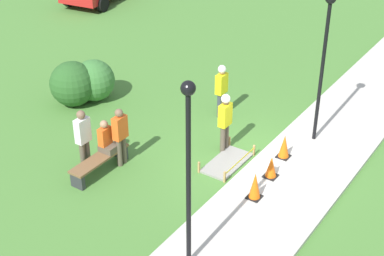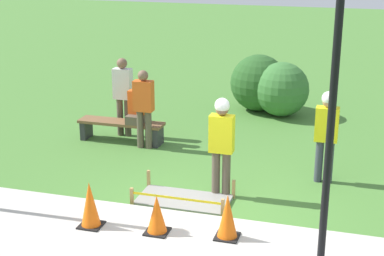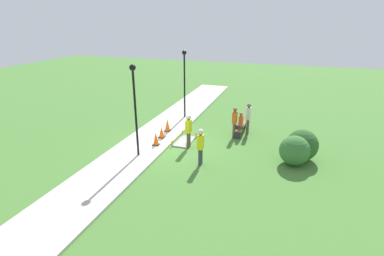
{
  "view_description": "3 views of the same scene",
  "coord_description": "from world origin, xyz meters",
  "views": [
    {
      "loc": [
        -11.88,
        -6.03,
        8.72
      ],
      "look_at": [
        -0.69,
        1.57,
        0.82
      ],
      "focal_mm": 55.0,
      "sensor_mm": 36.0,
      "label": 1
    },
    {
      "loc": [
        2.1,
        -7.99,
        4.21
      ],
      "look_at": [
        -0.83,
        1.94,
        0.83
      ],
      "focal_mm": 55.0,
      "sensor_mm": 36.0,
      "label": 2
    },
    {
      "loc": [
        13.01,
        5.5,
        6.17
      ],
      "look_at": [
        -0.32,
        1.03,
        0.93
      ],
      "focal_mm": 28.0,
      "sensor_mm": 36.0,
      "label": 3
    }
  ],
  "objects": [
    {
      "name": "shrub_rounded_mid",
      "position": [
        -0.36,
        6.28,
        0.71
      ],
      "size": [
        1.42,
        1.42,
        1.42
      ],
      "color": "#285623",
      "rests_on": "ground_plane"
    },
    {
      "name": "bystander_in_gray_shirt",
      "position": [
        -2.84,
        3.46,
        0.99
      ],
      "size": [
        0.4,
        0.23,
        1.74
      ],
      "color": "brown",
      "rests_on": "ground_plane"
    },
    {
      "name": "worker_assistant",
      "position": [
        -0.03,
        0.95,
        1.02
      ],
      "size": [
        0.4,
        0.25,
        1.73
      ],
      "color": "brown",
      "rests_on": "ground_plane"
    },
    {
      "name": "ground_plane",
      "position": [
        0.0,
        0.0,
        0.0
      ],
      "size": [
        60.0,
        60.0,
        0.0
      ],
      "primitive_type": "plane",
      "color": "#477A33"
    },
    {
      "name": "worker_supervisor",
      "position": [
        1.6,
        2.06,
        0.99
      ],
      "size": [
        0.4,
        0.24,
        1.68
      ],
      "color": "#383D47",
      "rests_on": "ground_plane"
    },
    {
      "name": "lamppost_near",
      "position": [
        1.79,
        -0.91,
        2.82
      ],
      "size": [
        0.28,
        0.28,
        4.2
      ],
      "color": "black",
      "rests_on": "sidewalk"
    },
    {
      "name": "traffic_cone_far_patch",
      "position": [
        -0.56,
        -0.76,
        0.39
      ],
      "size": [
        0.34,
        0.34,
        0.59
      ],
      "color": "black",
      "rests_on": "sidewalk"
    },
    {
      "name": "wet_concrete_patch",
      "position": [
        -0.56,
        0.53,
        0.04
      ],
      "size": [
        1.57,
        0.83,
        0.32
      ],
      "color": "gray",
      "rests_on": "ground_plane"
    },
    {
      "name": "traffic_cone_sidewalk_edge",
      "position": [
        0.45,
        -0.62,
        0.43
      ],
      "size": [
        0.34,
        0.34,
        0.67
      ],
      "color": "black",
      "rests_on": "sidewalk"
    },
    {
      "name": "lamppost_far",
      "position": [
        -4.29,
        -0.8,
        2.81
      ],
      "size": [
        0.28,
        0.28,
        4.19
      ],
      "color": "black",
      "rests_on": "sidewalk"
    },
    {
      "name": "shrub_rounded_near",
      "position": [
        0.27,
        5.97,
        0.67
      ],
      "size": [
        1.33,
        1.33,
        1.33
      ],
      "color": "#387033",
      "rests_on": "ground_plane"
    },
    {
      "name": "bystander_in_orange_shirt",
      "position": [
        -2.13,
        2.84,
        0.93
      ],
      "size": [
        0.4,
        0.22,
        1.65
      ],
      "color": "brown",
      "rests_on": "ground_plane"
    },
    {
      "name": "sidewalk",
      "position": [
        0.0,
        -1.27,
        0.05
      ],
      "size": [
        28.0,
        2.54,
        0.1
      ],
      "color": "#BCB7AD",
      "rests_on": "ground_plane"
    },
    {
      "name": "traffic_cone_near_patch",
      "position": [
        -1.57,
        -0.85,
        0.45
      ],
      "size": [
        0.34,
        0.34,
        0.71
      ],
      "color": "black",
      "rests_on": "sidewalk"
    },
    {
      "name": "person_seated_on_bench",
      "position": [
        -2.39,
        3.11,
        0.81
      ],
      "size": [
        0.36,
        0.44,
        0.89
      ],
      "color": "brown",
      "rests_on": "park_bench"
    },
    {
      "name": "park_bench",
      "position": [
        -2.74,
        3.06,
        0.33
      ],
      "size": [
        1.86,
        0.44,
        0.46
      ],
      "color": "#2D2D33",
      "rests_on": "ground_plane"
    }
  ]
}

